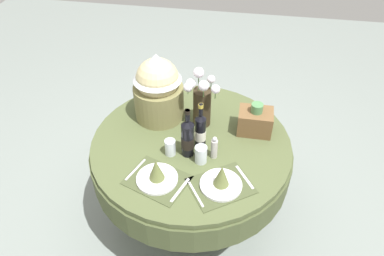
{
  "coord_description": "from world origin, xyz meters",
  "views": [
    {
      "loc": [
        0.29,
        -1.66,
        2.29
      ],
      "look_at": [
        0.0,
        0.03,
        0.83
      ],
      "focal_mm": 32.89,
      "sensor_mm": 36.0,
      "label": 1
    }
  ],
  "objects": [
    {
      "name": "flower_vase",
      "position": [
        0.04,
        0.18,
        0.94
      ],
      "size": [
        0.23,
        0.16,
        0.44
      ],
      "color": "#332819",
      "rests_on": "dining_table"
    },
    {
      "name": "gift_tub_back_left",
      "position": [
        -0.26,
        0.22,
        1.01
      ],
      "size": [
        0.34,
        0.34,
        0.48
      ],
      "color": "olive",
      "rests_on": "dining_table"
    },
    {
      "name": "tumbler_near_right",
      "position": [
        0.09,
        -0.17,
        0.81
      ],
      "size": [
        0.07,
        0.07,
        0.11
      ],
      "primitive_type": "cylinder",
      "color": "silver",
      "rests_on": "dining_table"
    },
    {
      "name": "dining_table",
      "position": [
        0.0,
        0.0,
        0.6
      ],
      "size": [
        1.32,
        1.32,
        0.75
      ],
      "color": "#4C5633",
      "rests_on": "ground"
    },
    {
      "name": "wine_bottle_right",
      "position": [
        0.0,
        -0.12,
        0.88
      ],
      "size": [
        0.08,
        0.08,
        0.34
      ],
      "color": "black",
      "rests_on": "dining_table"
    },
    {
      "name": "place_setting_right",
      "position": [
        0.23,
        -0.35,
        0.8
      ],
      "size": [
        0.43,
        0.41,
        0.16
      ],
      "color": "#41492B",
      "rests_on": "dining_table"
    },
    {
      "name": "woven_basket_side_right",
      "position": [
        0.4,
        0.17,
        0.84
      ],
      "size": [
        0.22,
        0.17,
        0.22
      ],
      "color": "brown",
      "rests_on": "dining_table"
    },
    {
      "name": "ground",
      "position": [
        0.0,
        0.0,
        0.0
      ],
      "size": [
        8.0,
        8.0,
        0.0
      ],
      "primitive_type": "plane",
      "color": "gray"
    },
    {
      "name": "place_setting_left",
      "position": [
        -0.13,
        -0.37,
        0.8
      ],
      "size": [
        0.41,
        0.36,
        0.16
      ],
      "color": "#41492B",
      "rests_on": "dining_table"
    },
    {
      "name": "pepper_mill",
      "position": [
        0.16,
        -0.12,
        0.82
      ],
      "size": [
        0.04,
        0.04,
        0.16
      ],
      "color": "#B7B2AD",
      "rests_on": "dining_table"
    },
    {
      "name": "tumbler_near_left",
      "position": [
        -0.11,
        -0.14,
        0.8
      ],
      "size": [
        0.07,
        0.07,
        0.11
      ],
      "primitive_type": "cylinder",
      "color": "silver",
      "rests_on": "dining_table"
    },
    {
      "name": "wine_bottle_left",
      "position": [
        0.06,
        -0.03,
        0.87
      ],
      "size": [
        0.07,
        0.07,
        0.32
      ],
      "color": "black",
      "rests_on": "dining_table"
    }
  ]
}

